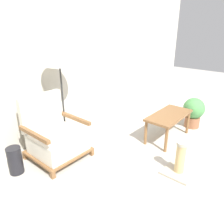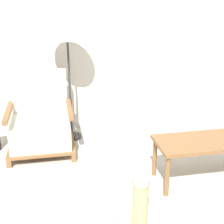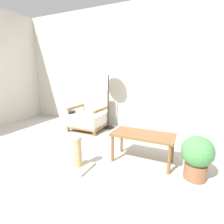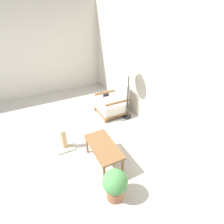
# 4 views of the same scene
# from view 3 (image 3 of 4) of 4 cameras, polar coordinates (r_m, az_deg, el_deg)

# --- Properties ---
(ground_plane) EXTENTS (14.00, 14.00, 0.00)m
(ground_plane) POSITION_cam_3_polar(r_m,az_deg,el_deg) (2.34, -16.78, -20.65)
(ground_plane) COLOR #B7B2A8
(wall_back) EXTENTS (8.00, 0.06, 2.70)m
(wall_back) POSITION_cam_3_polar(r_m,az_deg,el_deg) (4.04, 5.62, 13.96)
(wall_back) COLOR beige
(wall_back) RESTS_ON ground_plane
(armchair) EXTENTS (0.72, 0.70, 0.87)m
(armchair) POSITION_cam_3_polar(r_m,az_deg,el_deg) (3.98, -7.29, -1.34)
(armchair) COLOR brown
(armchair) RESTS_ON ground_plane
(floor_lamp) EXTENTS (0.47, 0.47, 1.45)m
(floor_lamp) POSITION_cam_3_polar(r_m,az_deg,el_deg) (3.89, -1.19, 13.13)
(floor_lamp) COLOR #2D2D2D
(floor_lamp) RESTS_ON ground_plane
(coffee_table) EXTENTS (0.87, 0.43, 0.43)m
(coffee_table) POSITION_cam_3_polar(r_m,az_deg,el_deg) (2.53, 10.04, -8.17)
(coffee_table) COLOR brown
(coffee_table) RESTS_ON ground_plane
(vase) EXTENTS (0.18, 0.18, 0.36)m
(vase) POSITION_cam_3_polar(r_m,az_deg,el_deg) (4.39, -12.89, -1.86)
(vase) COLOR black
(vase) RESTS_ON ground_plane
(potted_plant) EXTENTS (0.38, 0.38, 0.54)m
(potted_plant) POSITION_cam_3_polar(r_m,az_deg,el_deg) (2.36, 26.01, -12.63)
(potted_plant) COLOR #935B3D
(potted_plant) RESTS_ON ground_plane
(scratching_post) EXTENTS (0.35, 0.35, 0.44)m
(scratching_post) POSITION_cam_3_polar(r_m,az_deg,el_deg) (2.47, -11.15, -14.30)
(scratching_post) COLOR #B2A893
(scratching_post) RESTS_ON ground_plane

